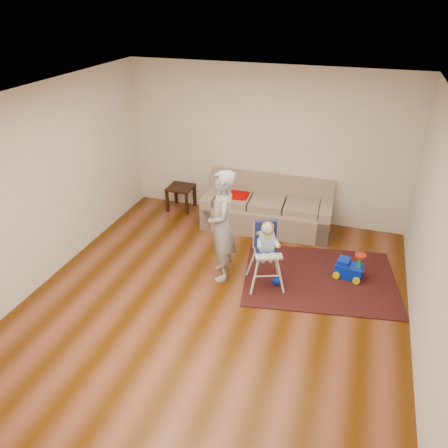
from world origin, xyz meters
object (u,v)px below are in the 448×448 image
(ride_on_toy, at_px, (350,264))
(adult, at_px, (222,226))
(toy_ball, at_px, (277,281))
(sofa, at_px, (267,205))
(side_table, at_px, (181,198))
(high_chair, at_px, (266,256))

(ride_on_toy, xyz_separation_m, adult, (-1.78, -0.52, 0.60))
(ride_on_toy, relative_size, toy_ball, 3.15)
(sofa, xyz_separation_m, side_table, (-1.73, 0.20, -0.20))
(adult, bearing_deg, ride_on_toy, 85.76)
(toy_ball, relative_size, adult, 0.08)
(side_table, height_order, toy_ball, side_table)
(toy_ball, height_order, high_chair, high_chair)
(ride_on_toy, bearing_deg, toy_ball, -141.58)
(toy_ball, xyz_separation_m, adult, (-0.82, 0.01, 0.74))
(side_table, relative_size, ride_on_toy, 1.10)
(toy_ball, bearing_deg, adult, 179.53)
(toy_ball, bearing_deg, high_chair, -172.50)
(high_chair, height_order, adult, adult)
(sofa, bearing_deg, side_table, 170.61)
(sofa, bearing_deg, ride_on_toy, -39.82)
(sofa, relative_size, side_table, 4.90)
(sofa, distance_m, adult, 1.73)
(ride_on_toy, bearing_deg, sofa, 152.24)
(ride_on_toy, distance_m, high_chair, 1.28)
(ride_on_toy, distance_m, toy_ball, 1.10)
(adult, bearing_deg, sofa, 149.97)
(sofa, height_order, ride_on_toy, sofa)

